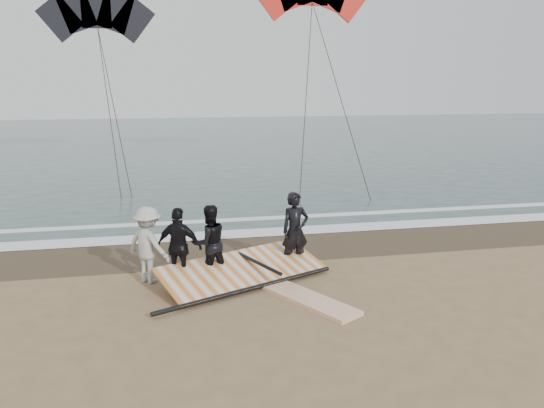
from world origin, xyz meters
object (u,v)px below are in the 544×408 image
Objects in this scene: board_cream at (293,256)px; man_main at (295,230)px; board_white at (310,300)px; sail_rig at (240,271)px.

man_main is at bearing -89.38° from board_cream.
board_white is 1.09× the size of board_cream.
board_white is 2.94m from board_cream.
board_cream is (0.35, 2.92, -0.00)m from board_white.
board_cream is (0.14, 0.74, -0.92)m from man_main.
man_main is 2.37m from board_white.
sail_rig is at bearing -129.62° from board_cream.
sail_rig is at bearing -169.30° from man_main.
board_white is 0.56× the size of sail_rig.
sail_rig reaches higher than board_cream.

